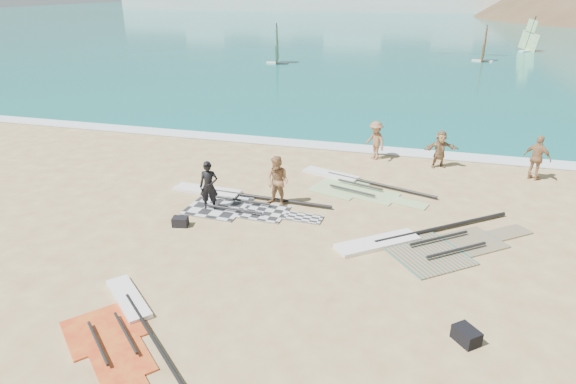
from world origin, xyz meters
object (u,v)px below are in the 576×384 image
(rig_red, at_px, (123,325))
(gear_bag_far, at_px, (466,335))
(beachgoer_mid, at_px, (375,140))
(person_wetsuit, at_px, (209,186))
(rig_orange, at_px, (423,243))
(beachgoer_left, at_px, (278,182))
(gear_bag_near, at_px, (180,222))
(rig_green, at_px, (350,184))
(beachgoer_back, at_px, (537,158))
(beachgoer_right, at_px, (440,149))
(rig_grey, at_px, (231,201))

(rig_red, distance_m, gear_bag_far, 7.82)
(beachgoer_mid, bearing_deg, person_wetsuit, -81.04)
(rig_orange, xyz_separation_m, beachgoer_mid, (-2.32, 7.60, 0.84))
(rig_red, xyz_separation_m, beachgoer_left, (1.54, 7.45, 0.88))
(gear_bag_far, bearing_deg, gear_bag_near, 158.58)
(beachgoer_mid, bearing_deg, beachgoer_left, -70.38)
(rig_orange, distance_m, beachgoer_left, 5.44)
(gear_bag_far, relative_size, person_wetsuit, 0.32)
(gear_bag_near, height_order, gear_bag_far, gear_bag_far)
(rig_orange, bearing_deg, beachgoer_mid, 68.67)
(rig_orange, bearing_deg, rig_green, 86.57)
(beachgoer_left, distance_m, beachgoer_back, 10.76)
(beachgoer_right, bearing_deg, gear_bag_near, -155.61)
(person_wetsuit, bearing_deg, rig_orange, -19.06)
(gear_bag_near, relative_size, person_wetsuit, 0.28)
(rig_orange, height_order, beachgoer_right, beachgoer_right)
(gear_bag_near, height_order, person_wetsuit, person_wetsuit)
(rig_red, bearing_deg, rig_grey, 132.16)
(gear_bag_near, distance_m, beachgoer_left, 3.66)
(rig_red, height_order, beachgoer_left, beachgoer_left)
(gear_bag_far, xyz_separation_m, beachgoer_right, (-0.48, 11.57, 0.65))
(rig_orange, bearing_deg, gear_bag_near, 148.04)
(person_wetsuit, xyz_separation_m, beachgoer_right, (7.86, 6.69, -0.07))
(rig_orange, relative_size, gear_bag_near, 12.16)
(beachgoer_back, bearing_deg, beachgoer_right, 25.40)
(gear_bag_near, height_order, beachgoer_back, beachgoer_back)
(gear_bag_far, xyz_separation_m, beachgoer_back, (3.28, 11.09, 0.75))
(rig_grey, height_order, rig_orange, rig_orange)
(beachgoer_mid, xyz_separation_m, beachgoer_back, (6.57, -0.81, 0.04))
(rig_green, height_order, beachgoer_right, beachgoer_right)
(gear_bag_near, relative_size, beachgoer_back, 0.27)
(gear_bag_near, xyz_separation_m, beachgoer_right, (8.28, 8.13, 0.66))
(rig_grey, relative_size, rig_green, 1.13)
(rig_green, bearing_deg, beachgoer_mid, 98.51)
(person_wetsuit, bearing_deg, beachgoer_right, 25.88)
(rig_grey, height_order, gear_bag_near, gear_bag_near)
(rig_red, bearing_deg, beachgoer_back, 89.87)
(gear_bag_far, bearing_deg, rig_green, 114.62)
(rig_orange, height_order, rig_red, rig_orange)
(rig_red, height_order, beachgoer_back, beachgoer_back)
(rig_grey, bearing_deg, person_wetsuit, -117.28)
(rig_orange, xyz_separation_m, beachgoer_back, (4.25, 6.80, 0.88))
(rig_grey, relative_size, rig_orange, 1.04)
(gear_bag_near, bearing_deg, beachgoer_right, 44.47)
(rig_green, bearing_deg, person_wetsuit, -123.22)
(gear_bag_far, relative_size, beachgoer_back, 0.31)
(rig_grey, height_order, beachgoer_back, beachgoer_back)
(beachgoer_left, bearing_deg, gear_bag_near, -123.35)
(rig_orange, bearing_deg, rig_grey, 130.24)
(rig_green, distance_m, gear_bag_far, 9.30)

